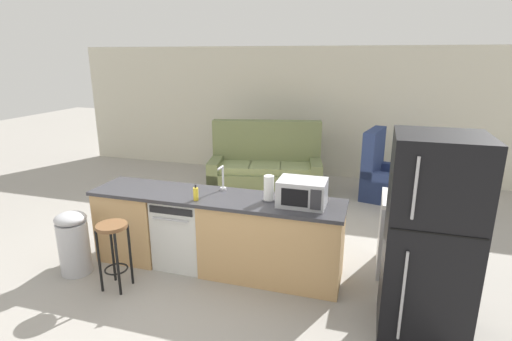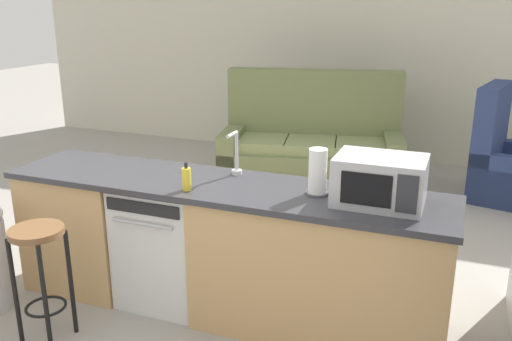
{
  "view_description": "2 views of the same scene",
  "coord_description": "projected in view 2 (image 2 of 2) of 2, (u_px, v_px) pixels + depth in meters",
  "views": [
    {
      "loc": [
        1.84,
        -3.93,
        2.43
      ],
      "look_at": [
        0.52,
        0.41,
        1.11
      ],
      "focal_mm": 28.0,
      "sensor_mm": 36.0,
      "label": 1
    },
    {
      "loc": [
        1.56,
        -2.96,
        2.0
      ],
      "look_at": [
        0.22,
        0.45,
        0.86
      ],
      "focal_mm": 38.0,
      "sensor_mm": 36.0,
      "label": 2
    }
  ],
  "objects": [
    {
      "name": "armchair",
      "position": [
        507.0,
        166.0,
        5.71
      ],
      "size": [
        0.97,
        1.0,
        1.2
      ],
      "color": "navy",
      "rests_on": "ground_plane"
    },
    {
      "name": "soap_bottle",
      "position": [
        186.0,
        179.0,
        3.31
      ],
      "size": [
        0.06,
        0.06,
        0.18
      ],
      "color": "yellow",
      "rests_on": "kitchen_counter"
    },
    {
      "name": "ground_plane",
      "position": [
        203.0,
        303.0,
        3.77
      ],
      "size": [
        24.0,
        24.0,
        0.0
      ],
      "primitive_type": "plane",
      "color": "gray"
    },
    {
      "name": "bar_stool",
      "position": [
        40.0,
        260.0,
        3.23
      ],
      "size": [
        0.32,
        0.32,
        0.74
      ],
      "color": "brown",
      "rests_on": "ground_plane"
    },
    {
      "name": "paper_towel_roll",
      "position": [
        318.0,
        172.0,
        3.22
      ],
      "size": [
        0.14,
        0.14,
        0.28
      ],
      "color": "#4C4C51",
      "rests_on": "kitchen_counter"
    },
    {
      "name": "dishwasher",
      "position": [
        169.0,
        242.0,
        3.74
      ],
      "size": [
        0.58,
        0.61,
        0.84
      ],
      "color": "silver",
      "rests_on": "ground_plane"
    },
    {
      "name": "kitchen_counter",
      "position": [
        234.0,
        254.0,
        3.57
      ],
      "size": [
        2.94,
        0.66,
        0.9
      ],
      "color": "tan",
      "rests_on": "ground_plane"
    },
    {
      "name": "sink_faucet",
      "position": [
        236.0,
        156.0,
        3.58
      ],
      "size": [
        0.07,
        0.18,
        0.3
      ],
      "color": "silver",
      "rests_on": "kitchen_counter"
    },
    {
      "name": "wall_back",
      "position": [
        367.0,
        59.0,
        7.02
      ],
      "size": [
        10.0,
        0.06,
        2.6
      ],
      "color": "beige",
      "rests_on": "ground_plane"
    },
    {
      "name": "microwave",
      "position": [
        380.0,
        181.0,
        3.06
      ],
      "size": [
        0.5,
        0.37,
        0.28
      ],
      "color": "#B7B7BC",
      "rests_on": "kitchen_counter"
    },
    {
      "name": "couch",
      "position": [
        312.0,
        149.0,
        6.23
      ],
      "size": [
        2.14,
        1.3,
        1.27
      ],
      "color": "#667047",
      "rests_on": "ground_plane"
    }
  ]
}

